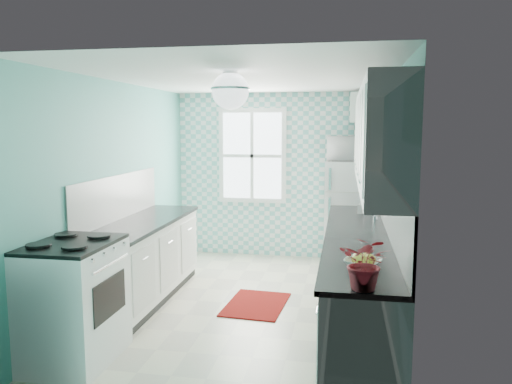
% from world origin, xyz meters
% --- Properties ---
extents(floor, '(3.00, 4.40, 0.02)m').
position_xyz_m(floor, '(0.00, 0.00, -0.01)').
color(floor, beige).
rests_on(floor, ground).
extents(ceiling, '(3.00, 4.40, 0.02)m').
position_xyz_m(ceiling, '(0.00, 0.00, 2.51)').
color(ceiling, white).
rests_on(ceiling, wall_back).
extents(wall_back, '(3.00, 0.02, 2.50)m').
position_xyz_m(wall_back, '(0.00, 2.21, 1.25)').
color(wall_back, '#55ABA1').
rests_on(wall_back, floor).
extents(wall_front, '(3.00, 0.02, 2.50)m').
position_xyz_m(wall_front, '(0.00, -2.21, 1.25)').
color(wall_front, '#55ABA1').
rests_on(wall_front, floor).
extents(wall_left, '(0.02, 4.40, 2.50)m').
position_xyz_m(wall_left, '(-1.51, 0.00, 1.25)').
color(wall_left, '#55ABA1').
rests_on(wall_left, floor).
extents(wall_right, '(0.02, 4.40, 2.50)m').
position_xyz_m(wall_right, '(1.51, 0.00, 1.25)').
color(wall_right, '#55ABA1').
rests_on(wall_right, floor).
extents(accent_wall, '(3.00, 0.01, 2.50)m').
position_xyz_m(accent_wall, '(0.00, 2.19, 1.25)').
color(accent_wall, '#6DBDB7').
rests_on(accent_wall, wall_back).
extents(window, '(1.04, 0.05, 1.44)m').
position_xyz_m(window, '(-0.35, 2.16, 1.55)').
color(window, white).
rests_on(window, wall_back).
extents(backsplash_right, '(0.02, 3.60, 0.51)m').
position_xyz_m(backsplash_right, '(1.49, -0.40, 1.20)').
color(backsplash_right, white).
rests_on(backsplash_right, wall_right).
extents(backsplash_left, '(0.02, 2.15, 0.51)m').
position_xyz_m(backsplash_left, '(-1.49, -0.07, 1.20)').
color(backsplash_left, white).
rests_on(backsplash_left, wall_left).
extents(upper_cabinets_right, '(0.33, 3.20, 0.90)m').
position_xyz_m(upper_cabinets_right, '(1.33, -0.60, 1.90)').
color(upper_cabinets_right, silver).
rests_on(upper_cabinets_right, wall_right).
extents(upper_cabinet_fridge, '(0.40, 0.74, 0.40)m').
position_xyz_m(upper_cabinet_fridge, '(1.30, 1.83, 2.25)').
color(upper_cabinet_fridge, silver).
rests_on(upper_cabinet_fridge, wall_right).
extents(ceiling_light, '(0.34, 0.34, 0.35)m').
position_xyz_m(ceiling_light, '(0.00, -0.80, 2.32)').
color(ceiling_light, silver).
rests_on(ceiling_light, ceiling).
extents(base_cabinets_right, '(0.60, 3.60, 0.90)m').
position_xyz_m(base_cabinets_right, '(1.20, -0.40, 0.45)').
color(base_cabinets_right, white).
rests_on(base_cabinets_right, floor).
extents(countertop_right, '(0.63, 3.60, 0.04)m').
position_xyz_m(countertop_right, '(1.19, -0.40, 0.92)').
color(countertop_right, black).
rests_on(countertop_right, base_cabinets_right).
extents(base_cabinets_left, '(0.60, 2.15, 0.90)m').
position_xyz_m(base_cabinets_left, '(-1.20, -0.07, 0.45)').
color(base_cabinets_left, white).
rests_on(base_cabinets_left, floor).
extents(countertop_left, '(0.63, 2.15, 0.04)m').
position_xyz_m(countertop_left, '(-1.19, -0.07, 0.92)').
color(countertop_left, black).
rests_on(countertop_left, base_cabinets_left).
extents(fridge, '(0.66, 0.66, 1.52)m').
position_xyz_m(fridge, '(1.11, 1.83, 0.76)').
color(fridge, white).
rests_on(fridge, floor).
extents(stove, '(0.68, 0.85, 1.02)m').
position_xyz_m(stove, '(-1.20, -1.59, 0.53)').
color(stove, white).
rests_on(stove, floor).
extents(sink, '(0.56, 0.47, 0.53)m').
position_xyz_m(sink, '(1.20, 0.39, 0.93)').
color(sink, silver).
rests_on(sink, countertop_right).
extents(rug, '(0.70, 0.95, 0.01)m').
position_xyz_m(rug, '(0.10, -0.01, 0.01)').
color(rug, maroon).
rests_on(rug, floor).
extents(dish_towel, '(0.08, 0.24, 0.37)m').
position_xyz_m(dish_towel, '(0.89, 0.40, 0.48)').
color(dish_towel, '#71BDAD').
rests_on(dish_towel, base_cabinets_right).
extents(fruit_bowl, '(0.35, 0.35, 0.07)m').
position_xyz_m(fruit_bowl, '(1.20, -1.58, 0.97)').
color(fruit_bowl, white).
rests_on(fruit_bowl, countertop_right).
extents(potted_plant, '(0.40, 0.37, 0.36)m').
position_xyz_m(potted_plant, '(1.20, -2.11, 1.12)').
color(potted_plant, '#A60415').
rests_on(potted_plant, countertop_right).
extents(soap_bottle, '(0.08, 0.09, 0.17)m').
position_xyz_m(soap_bottle, '(1.25, 0.81, 1.02)').
color(soap_bottle, '#95ADB2').
rests_on(soap_bottle, countertop_right).
extents(microwave, '(0.63, 0.44, 0.34)m').
position_xyz_m(microwave, '(1.11, 1.83, 1.69)').
color(microwave, silver).
rests_on(microwave, fridge).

